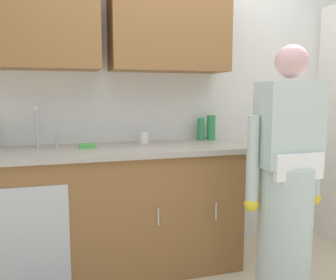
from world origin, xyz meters
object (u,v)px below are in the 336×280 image
(bottle_water_tall, at_px, (211,128))
(bottle_cleaner_spray, at_px, (201,129))
(cup_by_sink, at_px, (144,137))
(person_at_sink, at_px, (286,195))
(sink, at_px, (43,152))
(sponge, at_px, (87,146))

(bottle_water_tall, bearing_deg, bottle_cleaner_spray, 171.89)
(bottle_water_tall, relative_size, cup_by_sink, 2.41)
(person_at_sink, height_order, bottle_water_tall, person_at_sink)
(sink, bearing_deg, cup_by_sink, 12.77)
(bottle_cleaner_spray, xyz_separation_m, sponge, (-0.95, -0.18, -0.08))
(person_at_sink, relative_size, bottle_cleaner_spray, 8.68)
(person_at_sink, distance_m, bottle_water_tall, 0.98)
(sink, relative_size, bottle_cleaner_spray, 2.68)
(person_at_sink, bearing_deg, cup_by_sink, 129.10)
(bottle_cleaner_spray, distance_m, sponge, 0.97)
(bottle_water_tall, xyz_separation_m, sponge, (-1.04, -0.17, -0.09))
(sink, height_order, cup_by_sink, sink)
(bottle_cleaner_spray, height_order, cup_by_sink, bottle_cleaner_spray)
(sink, distance_m, bottle_cleaner_spray, 1.28)
(sink, bearing_deg, person_at_sink, -25.62)
(person_at_sink, bearing_deg, sponge, 147.83)
(person_at_sink, bearing_deg, sink, 154.38)
(person_at_sink, distance_m, sponge, 1.40)
(person_at_sink, distance_m, cup_by_sink, 1.17)
(sink, xyz_separation_m, sponge, (0.30, 0.03, 0.03))
(person_at_sink, relative_size, bottle_water_tall, 7.73)
(sink, height_order, person_at_sink, person_at_sink)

